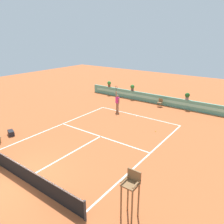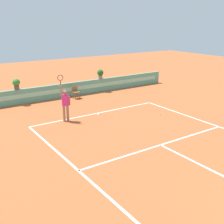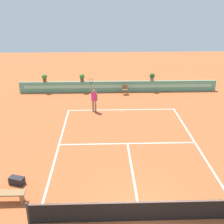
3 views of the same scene
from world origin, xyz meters
name	(u,v)px [view 1 (image 1 of 3)]	position (x,y,z in m)	size (l,w,h in m)	color
ground_plane	(97,138)	(0.00, 6.00, 0.00)	(60.00, 60.00, 0.00)	#B2562D
court_lines	(103,135)	(0.00, 6.72, 0.00)	(8.32, 11.94, 0.01)	white
net	(22,172)	(0.00, 0.00, 0.51)	(8.92, 0.10, 1.00)	#333333
back_wall_barrier	(158,100)	(0.00, 16.39, 0.50)	(18.00, 0.21, 1.00)	#599E84
umpire_chair	(131,190)	(5.76, 1.26, 1.34)	(0.60, 0.60, 2.14)	brown
ball_kid_chair	(160,102)	(0.55, 15.66, 0.48)	(0.44, 0.44, 0.85)	brown
gear_bag	(11,133)	(-5.58, 2.61, 0.18)	(0.70, 0.36, 0.36)	black
tennis_player	(117,102)	(-2.12, 11.64, 1.05)	(0.60, 0.32, 2.58)	#9E7051
tennis_ball_near_baseline	(156,131)	(2.96, 9.59, 0.03)	(0.07, 0.07, 0.07)	#CCE033
potted_plant_far_left	(109,84)	(-6.67, 16.39, 1.41)	(0.48, 0.48, 0.72)	brown
potted_plant_left	(132,87)	(-3.30, 16.39, 1.41)	(0.48, 0.48, 0.72)	#514C47
potted_plant_right	(187,96)	(3.06, 16.39, 1.41)	(0.48, 0.48, 0.72)	gray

